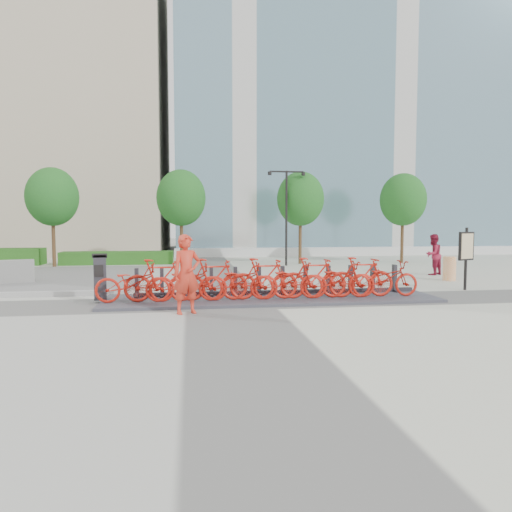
{
  "coord_description": "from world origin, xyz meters",
  "views": [
    {
      "loc": [
        -1.05,
        -12.67,
        2.2
      ],
      "look_at": [
        1.0,
        1.5,
        1.2
      ],
      "focal_mm": 32.0,
      "sensor_mm": 36.0,
      "label": 1
    }
  ],
  "objects": [
    {
      "name": "bike_6",
      "position": [
        1.72,
        -0.05,
        0.61
      ],
      "size": [
        2.01,
        0.7,
        1.05
      ],
      "primitive_type": "imported",
      "rotation": [
        0.0,
        0.0,
        1.57
      ],
      "color": "red",
      "rests_on": "dock_pad"
    },
    {
      "name": "bike_10",
      "position": [
        4.6,
        -0.05,
        0.61
      ],
      "size": [
        2.01,
        0.7,
        1.05
      ],
      "primitive_type": "imported",
      "rotation": [
        0.0,
        0.0,
        1.57
      ],
      "color": "red",
      "rests_on": "dock_pad"
    },
    {
      "name": "hedge_b",
      "position": [
        -5.0,
        13.2,
        0.35
      ],
      "size": [
        6.0,
        1.2,
        0.7
      ],
      "primitive_type": "cube",
      "color": "#1D5015",
      "rests_on": "ground"
    },
    {
      "name": "tree_0",
      "position": [
        -8.0,
        12.0,
        3.59
      ],
      "size": [
        2.6,
        2.6,
        5.1
      ],
      "color": "brown",
      "rests_on": "ground"
    },
    {
      "name": "bike_9",
      "position": [
        3.88,
        -0.05,
        0.67
      ],
      "size": [
        1.95,
        0.55,
        1.17
      ],
      "primitive_type": "imported",
      "rotation": [
        0.0,
        0.0,
        1.57
      ],
      "color": "red",
      "rests_on": "dock_pad"
    },
    {
      "name": "bike_1",
      "position": [
        -1.88,
        -0.05,
        0.67
      ],
      "size": [
        1.95,
        0.55,
        1.17
      ],
      "primitive_type": "imported",
      "rotation": [
        0.0,
        0.0,
        1.57
      ],
      "color": "red",
      "rests_on": "dock_pad"
    },
    {
      "name": "pedestrian",
      "position": [
        9.38,
        5.73,
        0.89
      ],
      "size": [
        1.08,
        1.0,
        1.77
      ],
      "primitive_type": "imported",
      "rotation": [
        0.0,
        0.0,
        3.63
      ],
      "color": "maroon",
      "rests_on": "ground"
    },
    {
      "name": "map_sign",
      "position": [
        8.06,
        1.33,
        1.38
      ],
      "size": [
        0.67,
        0.34,
        2.09
      ],
      "rotation": [
        0.0,
        0.0,
        0.38
      ],
      "color": "black",
      "rests_on": "ground"
    },
    {
      "name": "ground",
      "position": [
        0.0,
        0.0,
        0.0
      ],
      "size": [
        120.0,
        120.0,
        0.0
      ],
      "primitive_type": "plane",
      "color": "beige"
    },
    {
      "name": "tree_2",
      "position": [
        5.0,
        12.0,
        3.59
      ],
      "size": [
        2.6,
        2.6,
        5.1
      ],
      "color": "brown",
      "rests_on": "ground"
    },
    {
      "name": "bike_4",
      "position": [
        0.28,
        -0.05,
        0.61
      ],
      "size": [
        2.01,
        0.7,
        1.05
      ],
      "primitive_type": "imported",
      "rotation": [
        0.0,
        0.0,
        1.57
      ],
      "color": "red",
      "rests_on": "dock_pad"
    },
    {
      "name": "bike_2",
      "position": [
        -1.16,
        -0.05,
        0.61
      ],
      "size": [
        2.01,
        0.7,
        1.05
      ],
      "primitive_type": "imported",
      "rotation": [
        0.0,
        0.0,
        1.57
      ],
      "color": "red",
      "rests_on": "dock_pad"
    },
    {
      "name": "streetlamp",
      "position": [
        4.0,
        11.0,
        3.13
      ],
      "size": [
        2.0,
        0.2,
        5.0
      ],
      "color": "black",
      "rests_on": "ground"
    },
    {
      "name": "bike_7",
      "position": [
        2.44,
        -0.05,
        0.67
      ],
      "size": [
        1.95,
        0.55,
        1.17
      ],
      "primitive_type": "imported",
      "rotation": [
        0.0,
        0.0,
        1.57
      ],
      "color": "red",
      "rests_on": "dock_pad"
    },
    {
      "name": "bike_8",
      "position": [
        3.16,
        -0.05,
        0.61
      ],
      "size": [
        2.01,
        0.7,
        1.05
      ],
      "primitive_type": "imported",
      "rotation": [
        0.0,
        0.0,
        1.57
      ],
      "color": "red",
      "rests_on": "dock_pad"
    },
    {
      "name": "tree_3",
      "position": [
        11.0,
        12.0,
        3.59
      ],
      "size": [
        2.6,
        2.6,
        5.1
      ],
      "color": "brown",
      "rests_on": "ground"
    },
    {
      "name": "worker_red",
      "position": [
        -1.14,
        -1.42,
        0.98
      ],
      "size": [
        0.84,
        0.7,
        1.96
      ],
      "primitive_type": "imported",
      "rotation": [
        0.0,
        0.0,
        0.38
      ],
      "color": "red",
      "rests_on": "ground"
    },
    {
      "name": "jersey_barrier",
      "position": [
        -8.02,
        5.4,
        0.43
      ],
      "size": [
        2.27,
        1.31,
        0.85
      ],
      "primitive_type": "cube",
      "rotation": [
        0.0,
        0.0,
        0.34
      ],
      "color": "gray",
      "rests_on": "ground"
    },
    {
      "name": "dock_pad",
      "position": [
        1.3,
        0.3,
        0.04
      ],
      "size": [
        9.6,
        2.4,
        0.08
      ],
      "primitive_type": "cube",
      "color": "#44444E",
      "rests_on": "ground"
    },
    {
      "name": "bike_5",
      "position": [
        1.0,
        -0.05,
        0.67
      ],
      "size": [
        1.95,
        0.55,
        1.17
      ],
      "primitive_type": "imported",
      "rotation": [
        0.0,
        0.0,
        1.57
      ],
      "color": "red",
      "rests_on": "dock_pad"
    },
    {
      "name": "dock_rail_posts",
      "position": [
        1.36,
        0.77,
        0.51
      ],
      "size": [
        8.02,
        0.5,
        0.85
      ],
      "primitive_type": null,
      "color": "#2D2D33",
      "rests_on": "dock_pad"
    },
    {
      "name": "glass_building",
      "position": [
        14.0,
        26.0,
        12.0
      ],
      "size": [
        32.0,
        16.0,
        24.0
      ],
      "primitive_type": "cube",
      "color": "slate",
      "rests_on": "ground"
    },
    {
      "name": "bike_0",
      "position": [
        -2.6,
        -0.05,
        0.61
      ],
      "size": [
        2.01,
        0.7,
        1.05
      ],
      "primitive_type": "imported",
      "rotation": [
        0.0,
        0.0,
        1.57
      ],
      "color": "red",
      "rests_on": "dock_pad"
    },
    {
      "name": "kiosk",
      "position": [
        -3.56,
        0.49,
        0.71
      ],
      "size": [
        0.45,
        0.4,
        1.32
      ],
      "rotation": [
        0.0,
        0.0,
        0.17
      ],
      "color": "#2D2D33",
      "rests_on": "dock_pad"
    },
    {
      "name": "tree_1",
      "position": [
        -1.5,
        12.0,
        3.59
      ],
      "size": [
        2.6,
        2.6,
        5.1
      ],
      "color": "brown",
      "rests_on": "ground"
    },
    {
      "name": "construction_barrel",
      "position": [
        8.98,
        3.79,
        0.47
      ],
      "size": [
        0.58,
        0.58,
        0.94
      ],
      "primitive_type": "cylinder",
      "rotation": [
        0.0,
        0.0,
        -0.21
      ],
      "color": "#FF7100",
      "rests_on": "ground"
    },
    {
      "name": "bike_3",
      "position": [
        -0.44,
        -0.05,
        0.67
      ],
      "size": [
        1.95,
        0.55,
        1.17
      ],
      "primitive_type": "imported",
      "rotation": [
        0.0,
        0.0,
        1.57
      ],
      "color": "red",
      "rests_on": "dock_pad"
    }
  ]
}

